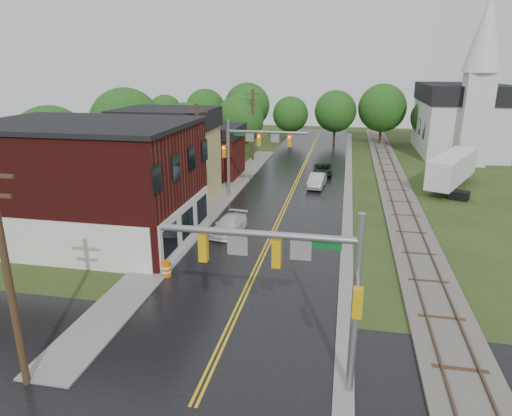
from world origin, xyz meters
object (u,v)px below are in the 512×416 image
(church, at_px, (462,112))
(utility_pole_b, at_px, (198,157))
(utility_pole_a, at_px, (8,275))
(utility_pole_c, at_px, (253,124))
(brick_building, at_px, (89,182))
(traffic_signal_near, at_px, (297,269))
(sedan_silver, at_px, (317,181))
(construction_barrel, at_px, (166,269))
(tree_left_e, at_px, (240,121))
(tree_left_a, at_px, (53,147))
(traffic_signal_far, at_px, (251,145))
(suv_dark, at_px, (323,170))
(pickup_white, at_px, (229,225))
(tree_left_c, at_px, (189,128))
(tree_left_b, at_px, (127,126))
(semi_trailer, at_px, (452,168))

(church, height_order, utility_pole_b, church)
(utility_pole_a, height_order, utility_pole_c, same)
(brick_building, xyz_separation_m, utility_pole_c, (5.68, 29.00, 0.57))
(traffic_signal_near, distance_m, utility_pole_c, 43.24)
(sedan_silver, bearing_deg, construction_barrel, -103.17)
(utility_pole_b, bearing_deg, tree_left_e, 94.90)
(utility_pole_a, relative_size, tree_left_a, 1.04)
(utility_pole_c, relative_size, tree_left_a, 1.04)
(brick_building, relative_size, traffic_signal_near, 1.95)
(traffic_signal_far, bearing_deg, suv_dark, 60.48)
(construction_barrel, bearing_deg, church, 60.25)
(traffic_signal_far, distance_m, tree_left_e, 19.65)
(suv_dark, height_order, pickup_white, pickup_white)
(brick_building, distance_m, sedan_silver, 22.92)
(traffic_signal_far, xyz_separation_m, tree_left_c, (-10.38, 12.90, -0.46))
(brick_building, distance_m, construction_barrel, 9.72)
(tree_left_a, xyz_separation_m, tree_left_c, (6.00, 18.00, -0.60))
(traffic_signal_near, xyz_separation_m, construction_barrel, (-8.47, 8.00, -4.48))
(tree_left_c, relative_size, suv_dark, 1.72)
(tree_left_a, relative_size, tree_left_b, 0.89)
(tree_left_e, height_order, pickup_white, tree_left_e)
(sedan_silver, bearing_deg, semi_trailer, 13.98)
(tree_left_a, bearing_deg, utility_pole_c, 59.45)
(suv_dark, distance_m, sedan_silver, 5.37)
(utility_pole_c, xyz_separation_m, tree_left_b, (-11.05, -12.10, 1.00))
(brick_building, bearing_deg, tree_left_e, 83.29)
(tree_left_a, distance_m, construction_barrel, 19.58)
(suv_dark, bearing_deg, tree_left_a, -146.91)
(brick_building, height_order, tree_left_e, brick_building)
(utility_pole_c, bearing_deg, construction_barrel, -86.97)
(tree_left_a, relative_size, tree_left_c, 1.13)
(tree_left_a, bearing_deg, tree_left_c, 71.57)
(pickup_white, bearing_deg, tree_left_e, 109.21)
(tree_left_b, relative_size, pickup_white, 2.26)
(brick_building, height_order, traffic_signal_near, brick_building)
(utility_pole_b, relative_size, utility_pole_c, 1.00)
(church, bearing_deg, construction_barrel, -119.75)
(utility_pole_c, distance_m, tree_left_e, 2.79)
(tree_left_a, distance_m, sedan_silver, 24.79)
(traffic_signal_far, relative_size, utility_pole_c, 0.82)
(brick_building, height_order, pickup_white, brick_building)
(tree_left_c, bearing_deg, semi_trailer, -10.81)
(traffic_signal_far, bearing_deg, sedan_silver, 42.29)
(suv_dark, bearing_deg, utility_pole_a, -105.87)
(utility_pole_c, xyz_separation_m, tree_left_e, (-2.05, 1.90, 0.09))
(utility_pole_b, bearing_deg, utility_pole_c, 90.00)
(brick_building, xyz_separation_m, tree_left_b, (-5.36, 16.90, 1.57))
(construction_barrel, bearing_deg, semi_trailer, 49.94)
(utility_pole_a, bearing_deg, traffic_signal_near, 11.02)
(traffic_signal_near, relative_size, tree_left_e, 0.90)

